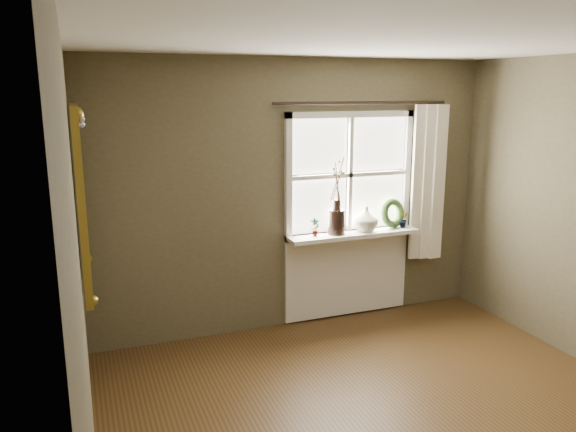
% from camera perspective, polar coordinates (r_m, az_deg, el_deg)
% --- Properties ---
extents(ceiling, '(4.50, 4.50, 0.00)m').
position_cam_1_polar(ceiling, '(3.35, 16.18, 17.35)').
color(ceiling, silver).
rests_on(ceiling, ground).
extents(wall_back, '(4.00, 0.10, 2.60)m').
position_cam_1_polar(wall_back, '(5.46, 0.72, 2.13)').
color(wall_back, brown).
rests_on(wall_back, ground).
extents(wall_left, '(0.10, 4.50, 2.60)m').
position_cam_1_polar(wall_left, '(2.87, -21.18, -8.63)').
color(wall_left, brown).
rests_on(wall_left, ground).
extents(window_frame, '(1.36, 0.06, 1.24)m').
position_cam_1_polar(window_frame, '(5.59, 6.26, 4.17)').
color(window_frame, white).
rests_on(window_frame, wall_back).
extents(window_sill, '(1.36, 0.26, 0.04)m').
position_cam_1_polar(window_sill, '(5.61, 6.63, -1.86)').
color(window_sill, white).
rests_on(window_sill, wall_back).
extents(window_apron, '(1.36, 0.04, 0.88)m').
position_cam_1_polar(window_apron, '(5.83, 6.02, -5.80)').
color(window_apron, white).
rests_on(window_apron, ground).
extents(dark_jug, '(0.20, 0.20, 0.24)m').
position_cam_1_polar(dark_jug, '(5.49, 4.95, -0.60)').
color(dark_jug, black).
rests_on(dark_jug, window_sill).
extents(cream_vase, '(0.29, 0.29, 0.25)m').
position_cam_1_polar(cream_vase, '(5.64, 7.94, -0.28)').
color(cream_vase, beige).
rests_on(cream_vase, window_sill).
extents(wreath, '(0.33, 0.22, 0.32)m').
position_cam_1_polar(wreath, '(5.84, 10.56, -0.03)').
color(wreath, '#2B451E').
rests_on(wreath, window_sill).
extents(potted_plant_left, '(0.09, 0.06, 0.18)m').
position_cam_1_polar(potted_plant_left, '(5.41, 2.75, -1.14)').
color(potted_plant_left, '#2B451E').
rests_on(potted_plant_left, window_sill).
extents(potted_plant_right, '(0.10, 0.08, 0.17)m').
position_cam_1_polar(potted_plant_right, '(5.87, 11.68, -0.35)').
color(potted_plant_right, '#2B451E').
rests_on(potted_plant_right, window_sill).
extents(curtain, '(0.36, 0.12, 1.59)m').
position_cam_1_polar(curtain, '(5.95, 13.90, 3.27)').
color(curtain, white).
rests_on(curtain, wall_back).
extents(curtain_rod, '(1.84, 0.03, 0.03)m').
position_cam_1_polar(curtain_rod, '(5.52, 7.66, 11.33)').
color(curtain_rod, black).
rests_on(curtain_rod, wall_back).
extents(gilt_mirror, '(0.10, 1.10, 1.31)m').
position_cam_1_polar(gilt_mirror, '(4.29, -20.38, 1.84)').
color(gilt_mirror, white).
rests_on(gilt_mirror, wall_left).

